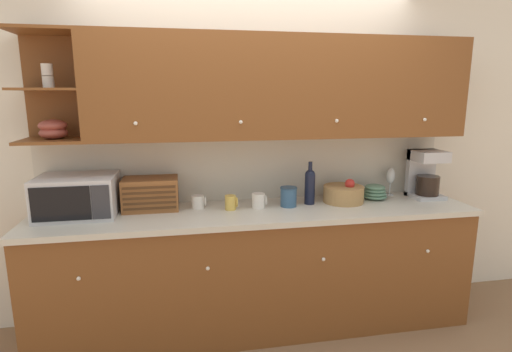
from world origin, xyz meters
name	(u,v)px	position (x,y,z in m)	size (l,w,h in m)	color
ground_plane	(251,304)	(0.00, 0.00, 0.00)	(24.00, 24.00, 0.00)	#896647
wall_back	(250,152)	(0.00, 0.03, 1.30)	(5.57, 0.06, 2.60)	silver
counter_unit	(258,268)	(0.00, -0.31, 0.47)	(3.19, 0.65, 0.93)	brown
backsplash_panel	(251,168)	(0.00, -0.01, 1.18)	(3.17, 0.01, 0.51)	beige
upper_cabinets	(278,88)	(0.17, -0.18, 1.80)	(3.17, 0.38, 0.72)	brown
microwave	(78,196)	(-1.25, -0.23, 1.07)	(0.51, 0.41, 0.28)	silver
bread_box	(151,194)	(-0.77, -0.16, 1.05)	(0.39, 0.25, 0.23)	brown
mug_blue_second	(198,202)	(-0.43, -0.20, 0.98)	(0.11, 0.09, 0.10)	silver
mug_patterned_third	(231,202)	(-0.20, -0.28, 0.98)	(0.09, 0.08, 0.10)	gold
mug	(259,201)	(0.01, -0.27, 0.98)	(0.11, 0.10, 0.11)	silver
storage_canister	(288,197)	(0.24, -0.27, 1.00)	(0.13, 0.13, 0.15)	#33567A
wine_bottle	(310,185)	(0.41, -0.23, 1.08)	(0.08, 0.08, 0.33)	black
fruit_basket	(344,194)	(0.69, -0.23, 1.00)	(0.31, 0.31, 0.19)	#A87F4C
bowl_stack_on_counter	(375,192)	(0.97, -0.19, 0.98)	(0.19, 0.19, 0.12)	slate
wine_glass	(391,177)	(1.15, -0.10, 1.09)	(0.07, 0.07, 0.23)	silver
coffee_maker	(425,174)	(1.40, -0.21, 1.12)	(0.24, 0.24, 0.38)	#B7B7BC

